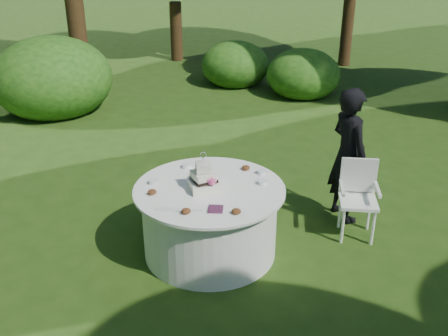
{
  "coord_description": "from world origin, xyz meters",
  "views": [
    {
      "loc": [
        0.45,
        -4.73,
        3.23
      ],
      "look_at": [
        0.15,
        0.0,
        1.0
      ],
      "focal_mm": 42.0,
      "sensor_mm": 36.0,
      "label": 1
    }
  ],
  "objects_px": {
    "guest": "(348,155)",
    "chair": "(358,192)",
    "napkins": "(216,209)",
    "cake": "(204,179)",
    "table": "(210,220)"
  },
  "relations": [
    {
      "from": "guest",
      "to": "chair",
      "type": "relative_size",
      "value": 1.82
    },
    {
      "from": "napkins",
      "to": "cake",
      "type": "xyz_separation_m",
      "value": [
        -0.15,
        0.41,
        0.1
      ]
    },
    {
      "from": "napkins",
      "to": "chair",
      "type": "xyz_separation_m",
      "value": [
        1.51,
        0.93,
        -0.26
      ]
    },
    {
      "from": "cake",
      "to": "table",
      "type": "bearing_deg",
      "value": 35.47
    },
    {
      "from": "cake",
      "to": "chair",
      "type": "height_order",
      "value": "cake"
    },
    {
      "from": "chair",
      "to": "cake",
      "type": "bearing_deg",
      "value": -162.55
    },
    {
      "from": "table",
      "to": "cake",
      "type": "distance_m",
      "value": 0.5
    },
    {
      "from": "table",
      "to": "chair",
      "type": "relative_size",
      "value": 1.77
    },
    {
      "from": "napkins",
      "to": "table",
      "type": "bearing_deg",
      "value": 102.49
    },
    {
      "from": "napkins",
      "to": "guest",
      "type": "xyz_separation_m",
      "value": [
        1.43,
        1.3,
        0.02
      ]
    },
    {
      "from": "chair",
      "to": "napkins",
      "type": "bearing_deg",
      "value": -148.41
    },
    {
      "from": "napkins",
      "to": "guest",
      "type": "relative_size",
      "value": 0.09
    },
    {
      "from": "guest",
      "to": "cake",
      "type": "distance_m",
      "value": 1.82
    },
    {
      "from": "napkins",
      "to": "cake",
      "type": "bearing_deg",
      "value": 110.24
    },
    {
      "from": "cake",
      "to": "chair",
      "type": "xyz_separation_m",
      "value": [
        1.66,
        0.52,
        -0.37
      ]
    }
  ]
}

